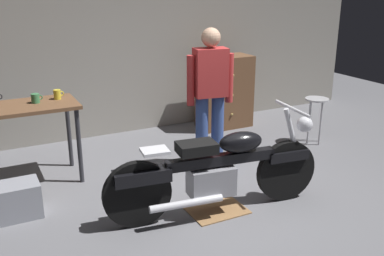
% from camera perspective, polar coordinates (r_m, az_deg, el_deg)
% --- Properties ---
extents(ground_plane, '(12.00, 12.00, 0.00)m').
position_cam_1_polar(ground_plane, '(4.50, 4.59, -10.35)').
color(ground_plane, slate).
extents(back_wall, '(8.00, 0.12, 3.10)m').
position_cam_1_polar(back_wall, '(6.52, -8.32, 12.86)').
color(back_wall, gray).
rests_on(back_wall, ground_plane).
extents(workbench, '(1.30, 0.64, 0.90)m').
position_cam_1_polar(workbench, '(5.09, -21.79, 1.43)').
color(workbench, brown).
rests_on(workbench, ground_plane).
extents(motorcycle, '(2.18, 0.61, 1.00)m').
position_cam_1_polar(motorcycle, '(4.25, 3.36, -5.36)').
color(motorcycle, black).
rests_on(motorcycle, ground_plane).
extents(person_standing, '(0.56, 0.28, 1.67)m').
position_cam_1_polar(person_standing, '(5.19, 2.36, 4.63)').
color(person_standing, '#374F91').
rests_on(person_standing, ground_plane).
extents(shop_stool, '(0.32, 0.32, 0.64)m').
position_cam_1_polar(shop_stool, '(6.31, 15.73, 2.46)').
color(shop_stool, '#B2B2B7').
rests_on(shop_stool, ground_plane).
extents(wooden_dresser, '(0.80, 0.47, 1.10)m').
position_cam_1_polar(wooden_dresser, '(6.80, 4.22, 4.67)').
color(wooden_dresser, brown).
rests_on(wooden_dresser, ground_plane).
extents(drip_tray, '(0.56, 0.40, 0.01)m').
position_cam_1_polar(drip_tray, '(4.45, 3.27, -10.56)').
color(drip_tray, olive).
rests_on(drip_tray, ground_plane).
extents(storage_bin, '(0.44, 0.32, 0.34)m').
position_cam_1_polar(storage_bin, '(4.60, -21.72, -8.65)').
color(storage_bin, gray).
rests_on(storage_bin, ground_plane).
extents(mug_yellow_tall, '(0.12, 0.08, 0.11)m').
position_cam_1_polar(mug_yellow_tall, '(5.19, -16.97, 4.17)').
color(mug_yellow_tall, yellow).
rests_on(mug_yellow_tall, workbench).
extents(mug_green_speckled, '(0.12, 0.09, 0.10)m').
position_cam_1_polar(mug_green_speckled, '(5.10, -19.54, 3.63)').
color(mug_green_speckled, '#3D7F4C').
rests_on(mug_green_speckled, workbench).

